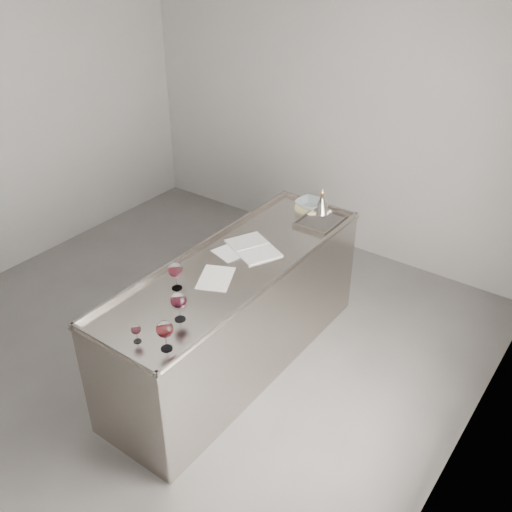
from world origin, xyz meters
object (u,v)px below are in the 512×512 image
Objects in this scene: wine_glass_middle at (179,301)px; wine_glass_small at (136,330)px; wine_glass_right at (165,330)px; notebook at (253,248)px; wine_glass_left at (175,270)px; wine_funnel at (322,205)px; counter at (237,314)px; ceramic_bowl at (310,204)px.

wine_glass_small is (-0.06, -0.31, -0.06)m from wine_glass_middle.
wine_glass_right is 0.40× the size of notebook.
wine_glass_left is 1.59m from wine_funnel.
wine_glass_left reaches higher than wine_glass_small.
counter is 4.79× the size of notebook.
wine_glass_small reaches higher than notebook.
wine_glass_middle is at bearing -55.75° from notebook.
wine_glass_small is 1.30m from notebook.
notebook is 2.21× the size of wine_funnel.
counter is 1.19m from wine_glass_small.
wine_glass_right reaches higher than ceramic_bowl.
wine_glass_left and wine_glass_middle have the same top height.
counter is 1.19m from wine_glass_right.
counter is at bearing 99.53° from wine_glass_middle.
notebook is at bearing 98.48° from wine_glass_middle.
wine_glass_right is at bearing -52.60° from wine_glass_left.
notebook is 2.20× the size of ceramic_bowl.
wine_glass_small is at bearing -86.54° from counter.
wine_funnel is (0.22, 1.57, -0.07)m from wine_glass_left.
wine_funnel reaches higher than wine_glass_left.
ceramic_bowl is at bearing 91.45° from counter.
wine_funnel is (0.11, 0.84, 0.06)m from notebook.
wine_glass_left is 0.76m from notebook.
wine_glass_middle is at bearing -85.25° from ceramic_bowl.
wine_glass_left is 1.01× the size of wine_glass_right.
notebook is (-0.09, 1.29, -0.08)m from wine_glass_small.
counter is at bearing -94.72° from wine_funnel.
notebook is (-0.15, 0.98, -0.14)m from wine_glass_middle.
wine_glass_middle reaches higher than ceramic_bowl.
wine_glass_middle is at bearing -80.47° from counter.
counter is 1.21m from wine_funnel.
wine_glass_middle is 0.32m from wine_glass_small.
wine_glass_right is at bearing -82.32° from ceramic_bowl.
wine_glass_right is 2.09m from ceramic_bowl.
counter is 11.92× the size of wine_glass_middle.
wine_glass_right reaches higher than wine_glass_small.
wine_glass_left is 0.89× the size of ceramic_bowl.
wine_glass_small is 2.13m from wine_funnel.
wine_glass_right is 1.62× the size of wine_glass_small.
wine_glass_right is (0.13, -0.26, -0.00)m from wine_glass_middle.
notebook is at bearing 102.52° from wine_glass_right.
ceramic_bowl is (-0.15, 1.82, -0.10)m from wine_glass_middle.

